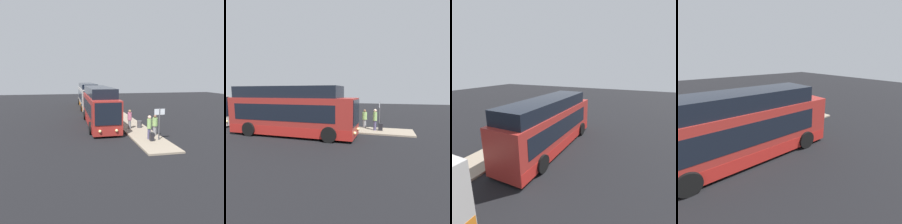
% 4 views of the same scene
% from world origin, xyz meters
% --- Properties ---
extents(ground, '(80.00, 80.00, 0.00)m').
position_xyz_m(ground, '(0.00, 0.00, 0.00)').
color(ground, black).
extents(platform, '(20.00, 2.50, 0.13)m').
position_xyz_m(platform, '(0.00, 2.85, 0.06)').
color(platform, gray).
rests_on(platform, ground).
extents(bus_lead, '(10.28, 2.73, 3.86)m').
position_xyz_m(bus_lead, '(0.55, -0.17, 1.74)').
color(bus_lead, maroon).
rests_on(bus_lead, ground).
extents(bus_second, '(11.62, 2.72, 3.78)m').
position_xyz_m(bus_second, '(-12.70, -0.17, 1.73)').
color(bus_second, '#B2ADA8').
rests_on(bus_second, ground).
extents(passenger_boarding, '(0.46, 0.46, 1.85)m').
position_xyz_m(passenger_boarding, '(6.81, 2.82, 1.16)').
color(passenger_boarding, '#4C476B').
rests_on(passenger_boarding, platform).
extents(passenger_waiting, '(0.54, 0.54, 1.76)m').
position_xyz_m(passenger_waiting, '(3.20, 2.29, 1.09)').
color(passenger_waiting, gray).
rests_on(passenger_waiting, platform).
extents(passenger_with_bags, '(0.61, 0.61, 1.69)m').
position_xyz_m(passenger_with_bags, '(5.81, 3.69, 1.03)').
color(passenger_with_bags, gray).
rests_on(passenger_with_bags, platform).
extents(suitcase, '(0.35, 0.27, 0.87)m').
position_xyz_m(suitcase, '(7.29, 2.86, 0.44)').
color(suitcase, black).
rests_on(suitcase, platform).
extents(sign_post, '(0.10, 0.82, 2.43)m').
position_xyz_m(sign_post, '(7.14, 3.48, 1.70)').
color(sign_post, '#4C4C51').
rests_on(sign_post, platform).
extents(trash_bin, '(0.44, 0.44, 0.65)m').
position_xyz_m(trash_bin, '(3.03, 3.31, 0.45)').
color(trash_bin, '#3F3F44').
rests_on(trash_bin, platform).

